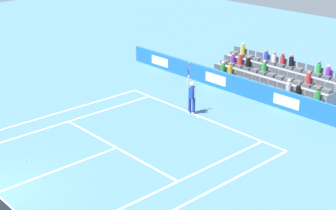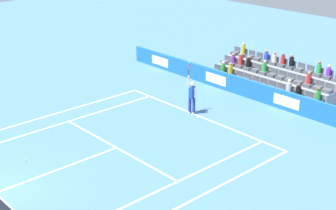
# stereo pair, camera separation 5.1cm
# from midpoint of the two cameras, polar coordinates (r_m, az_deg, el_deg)

# --- Properties ---
(line_baseline) EXTENTS (10.97, 0.10, 0.01)m
(line_baseline) POSITION_cam_midpoint_polar(r_m,az_deg,el_deg) (26.29, 3.74, -1.32)
(line_baseline) COLOR white
(line_baseline) RESTS_ON ground
(line_service) EXTENTS (8.23, 0.10, 0.01)m
(line_service) POSITION_cam_midpoint_polar(r_m,az_deg,el_deg) (22.99, -5.88, -4.90)
(line_service) COLOR white
(line_service) RESTS_ON ground
(line_centre_service) EXTENTS (0.10, 6.40, 0.01)m
(line_centre_service) POSITION_cam_midpoint_polar(r_m,az_deg,el_deg) (21.49, -12.78, -7.37)
(line_centre_service) COLOR white
(line_centre_service) RESTS_ON ground
(line_singles_sideline_left) EXTENTS (0.10, 11.89, 0.01)m
(line_singles_sideline_left) POSITION_cam_midpoint_polar(r_m,az_deg,el_deg) (25.93, -12.14, -2.11)
(line_singles_sideline_left) COLOR white
(line_singles_sideline_left) RESTS_ON ground
(line_singles_sideline_right) EXTENTS (0.10, 11.89, 0.01)m
(line_singles_sideline_right) POSITION_cam_midpoint_polar(r_m,az_deg,el_deg) (19.93, 0.24, -9.24)
(line_singles_sideline_right) COLOR white
(line_singles_sideline_right) RESTS_ON ground
(line_doubles_sideline_left) EXTENTS (0.10, 11.89, 0.01)m
(line_doubles_sideline_left) POSITION_cam_midpoint_polar(r_m,az_deg,el_deg) (27.05, -13.63, -1.23)
(line_doubles_sideline_left) COLOR white
(line_doubles_sideline_left) RESTS_ON ground
(line_doubles_sideline_right) EXTENTS (0.10, 11.89, 0.01)m
(line_doubles_sideline_right) POSITION_cam_midpoint_polar(r_m,az_deg,el_deg) (19.10, 3.07, -10.79)
(line_doubles_sideline_right) COLOR white
(line_doubles_sideline_right) RESTS_ON ground
(line_centre_mark) EXTENTS (0.10, 0.20, 0.01)m
(line_centre_mark) POSITION_cam_midpoint_polar(r_m,az_deg,el_deg) (26.22, 3.59, -1.38)
(line_centre_mark) COLOR white
(line_centre_mark) RESTS_ON ground
(sponsor_barrier) EXTENTS (20.64, 0.22, 1.07)m
(sponsor_barrier) POSITION_cam_midpoint_polar(r_m,az_deg,el_deg) (29.01, 9.46, 1.80)
(sponsor_barrier) COLOR #1E66AD
(sponsor_barrier) RESTS_ON ground
(tennis_player) EXTENTS (0.54, 0.42, 2.85)m
(tennis_player) POSITION_cam_midpoint_polar(r_m,az_deg,el_deg) (26.31, 2.82, 1.04)
(tennis_player) COLOR navy
(tennis_player) RESTS_ON ground
(stadium_stand) EXTENTS (8.06, 2.85, 2.20)m
(stadium_stand) POSITION_cam_midpoint_polar(r_m,az_deg,el_deg) (30.76, 12.18, 2.82)
(stadium_stand) COLOR gray
(stadium_stand) RESTS_ON ground
(loose_tennis_ball) EXTENTS (0.07, 0.07, 0.07)m
(loose_tennis_ball) POSITION_cam_midpoint_polar(r_m,az_deg,el_deg) (22.57, -16.04, -6.14)
(loose_tennis_ball) COLOR #D1E533
(loose_tennis_ball) RESTS_ON ground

